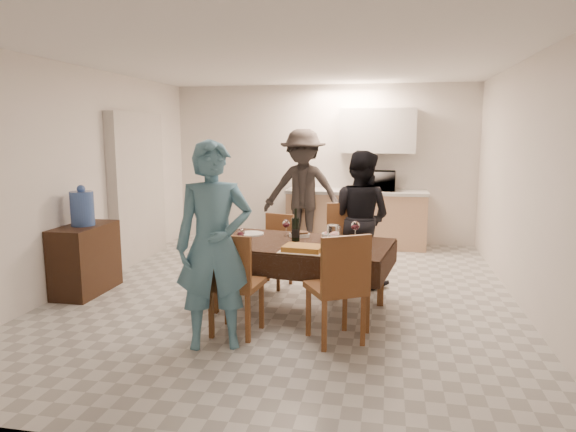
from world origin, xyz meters
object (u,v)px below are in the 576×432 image
person_near (214,246)px  person_kitchen (303,190)px  wine_bottle (296,225)px  microwave (377,181)px  console (86,259)px  water_jug (82,209)px  person_far (360,218)px  dining_table (300,245)px  savoury_tart (303,248)px  water_pitcher (333,235)px

person_near → person_kitchen: bearing=68.6°
wine_bottle → person_near: bearing=-114.4°
microwave → console: bearing=43.8°
console → water_jug: size_ratio=2.19×
microwave → person_far: size_ratio=0.35×
dining_table → person_kitchen: bearing=107.3°
water_jug → person_kitchen: person_kitchen is taller
console → person_near: person_near is taller
dining_table → savoury_tart: (0.10, -0.38, 0.06)m
console → person_kitchen: 3.40m
savoury_tart → person_kitchen: (-0.52, 3.09, 0.20)m
water_jug → microwave: bearing=43.8°
console → water_jug: 0.59m
water_jug → water_pitcher: water_jug is taller
microwave → water_pitcher: bearing=83.7°
water_jug → person_near: (1.95, -1.14, -0.09)m
console → microwave: (3.20, 3.08, 0.67)m
water_pitcher → person_near: (-0.90, -1.00, 0.07)m
wine_bottle → person_kitchen: 2.69m
dining_table → water_jug: bearing=-173.5°
console → wine_bottle: (2.45, -0.04, 0.49)m
wine_bottle → savoury_tart: wine_bottle is taller
dining_table → wine_bottle: bearing=143.5°
water_jug → savoury_tart: bearing=-10.2°
wine_bottle → person_far: size_ratio=0.21×
savoury_tart → microwave: size_ratio=0.76×
dining_table → water_jug: 2.52m
microwave → water_jug: bearing=43.8°
water_pitcher → water_jug: bearing=177.3°
water_jug → savoury_tart: 2.65m
person_far → person_kitchen: 1.93m
console → person_kitchen: person_kitchen is taller
savoury_tart → microwave: microwave is taller
savoury_tart → person_near: (-0.65, -0.67, 0.15)m
person_kitchen → water_jug: bearing=-128.4°
dining_table → savoury_tart: 0.40m
water_jug → microwave: 4.44m
dining_table → person_far: bearing=70.9°
console → wine_bottle: bearing=-0.8°
savoury_tart → person_near: size_ratio=0.24×
savoury_tart → person_kitchen: size_ratio=0.23×
console → person_near: (1.95, -1.14, 0.49)m
wine_bottle → savoury_tart: 0.48m
wine_bottle → water_pitcher: (0.40, -0.10, -0.07)m
person_near → person_far: bearing=42.9°
wine_bottle → water_pitcher: 0.42m
water_jug → person_far: person_far is taller
console → water_jug: (0.00, 0.00, 0.59)m
dining_table → wine_bottle: (-0.05, 0.05, 0.20)m
water_jug → microwave: size_ratio=0.69×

